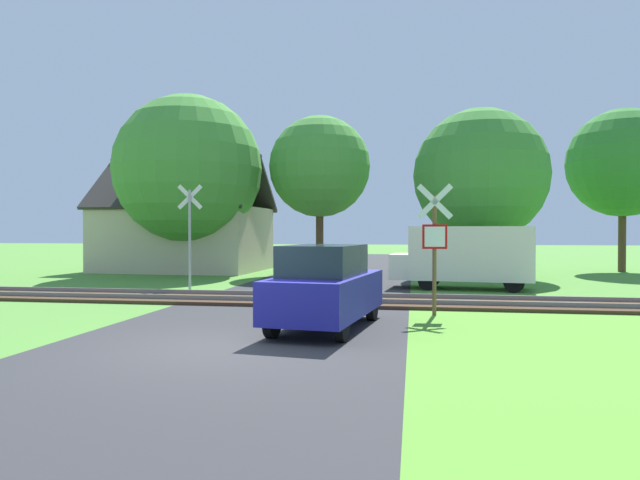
% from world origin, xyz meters
% --- Properties ---
extents(ground_plane, '(160.00, 160.00, 0.00)m').
position_xyz_m(ground_plane, '(0.00, 0.00, 0.00)').
color(ground_plane, '#4C8433').
extents(road_asphalt, '(6.49, 80.00, 0.01)m').
position_xyz_m(road_asphalt, '(0.00, 2.00, 0.00)').
color(road_asphalt, '#2D2D30').
rests_on(road_asphalt, ground).
extents(rail_track, '(60.00, 2.60, 0.22)m').
position_xyz_m(rail_track, '(0.00, 6.59, 0.06)').
color(rail_track, '#422D1E').
rests_on(rail_track, ground).
extents(stop_sign_near, '(0.88, 0.15, 3.23)m').
position_xyz_m(stop_sign_near, '(3.86, 4.46, 1.83)').
color(stop_sign_near, brown).
rests_on(stop_sign_near, ground).
extents(crossing_sign_far, '(0.87, 0.19, 3.71)m').
position_xyz_m(crossing_sign_far, '(-4.40, 9.22, 2.13)').
color(crossing_sign_far, '#9E9EA5').
rests_on(crossing_sign_far, ground).
extents(house, '(8.58, 6.59, 6.03)m').
position_xyz_m(house, '(-8.55, 18.72, 1.86)').
color(house, '#C6B293').
rests_on(house, ground).
extents(tree_far, '(5.48, 5.48, 8.29)m').
position_xyz_m(tree_far, '(13.85, 21.39, 5.54)').
color(tree_far, '#513823').
rests_on(tree_far, ground).
extents(tree_left, '(7.10, 7.10, 8.63)m').
position_xyz_m(tree_left, '(-7.41, 16.40, 5.08)').
color(tree_left, '#513823').
rests_on(tree_left, ground).
extents(tree_right, '(5.94, 5.94, 7.54)m').
position_xyz_m(tree_right, '(6.30, 16.51, 4.57)').
color(tree_right, '#513823').
rests_on(tree_right, ground).
extents(tree_center, '(4.86, 4.86, 7.62)m').
position_xyz_m(tree_center, '(-1.12, 17.36, 5.18)').
color(tree_center, '#513823').
rests_on(tree_center, ground).
extents(mail_truck, '(5.08, 2.39, 2.24)m').
position_xyz_m(mail_truck, '(5.18, 11.15, 1.24)').
color(mail_truck, silver).
rests_on(mail_truck, ground).
extents(parked_car, '(2.16, 4.18, 1.78)m').
position_xyz_m(parked_car, '(1.52, 2.16, 0.89)').
color(parked_car, navy).
rests_on(parked_car, ground).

